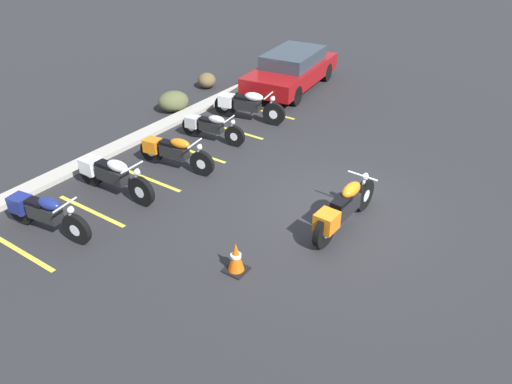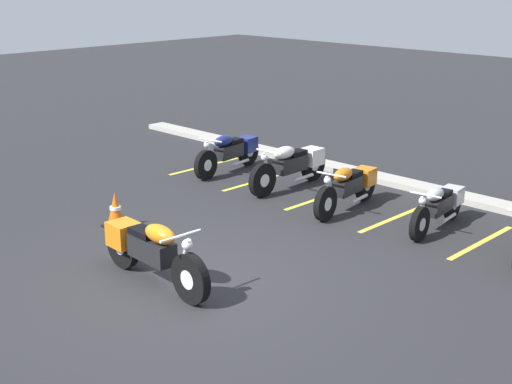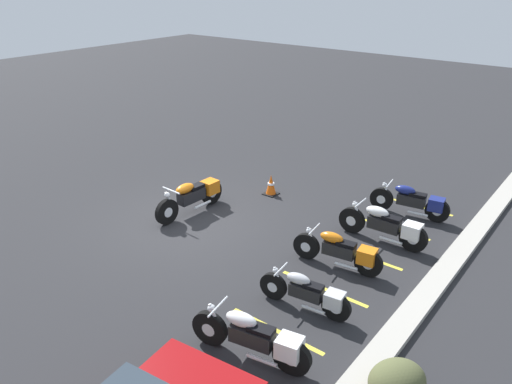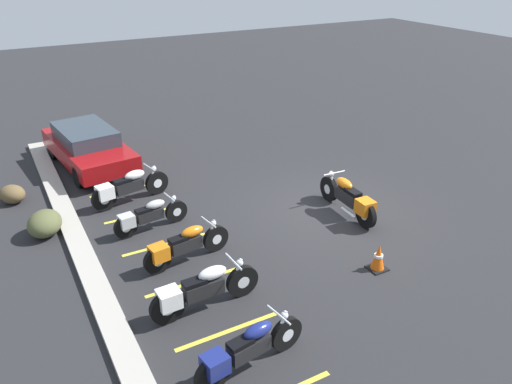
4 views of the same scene
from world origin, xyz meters
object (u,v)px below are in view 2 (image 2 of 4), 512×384
Objects in this scene: parked_bike_1 at (293,164)px; parked_bike_3 at (440,205)px; motorcycle_orange_featured at (149,249)px; parked_bike_2 at (349,186)px; parked_bike_0 at (231,151)px; traffic_cone at (116,211)px.

parked_bike_1 is 3.49m from parked_bike_3.
motorcycle_orange_featured reaches higher than parked_bike_2.
parked_bike_3 is (3.49, -0.05, -0.07)m from parked_bike_1.
parked_bike_0 is 5.30m from parked_bike_3.
parked_bike_1 is (-1.70, 5.00, -0.01)m from motorcycle_orange_featured.
parked_bike_3 is at bearing 81.52° from parked_bike_0.
motorcycle_orange_featured reaches higher than parked_bike_1.
motorcycle_orange_featured is 1.21× the size of parked_bike_3.
parked_bike_3 is at bearing 90.10° from parked_bike_2.
parked_bike_2 is at bearing 77.31° from parked_bike_0.
traffic_cone is (1.22, -3.96, -0.16)m from parked_bike_0.
parked_bike_3 is at bearing 87.13° from parked_bike_1.
motorcycle_orange_featured is at bearing 27.04° from parked_bike_0.
motorcycle_orange_featured is 3.82× the size of traffic_cone.
parked_bike_0 reaches higher than parked_bike_3.
parked_bike_3 is (5.30, -0.01, -0.04)m from parked_bike_0.
parked_bike_3 is at bearing 43.98° from traffic_cone.
motorcycle_orange_featured is 1.03× the size of parked_bike_1.
parked_bike_0 reaches higher than traffic_cone.
traffic_cone is (-2.31, -3.69, -0.16)m from parked_bike_2.
parked_bike_3 is (1.77, 0.26, -0.03)m from parked_bike_2.
parked_bike_0 is 0.94× the size of parked_bike_1.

